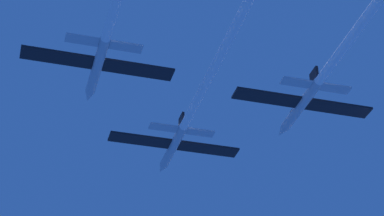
# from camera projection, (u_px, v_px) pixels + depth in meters

# --- Properties ---
(jet_lead) EXTENTS (18.12, 55.87, 3.00)m
(jet_lead) POSITION_uv_depth(u_px,v_px,m) (205.00, 86.00, 93.48)
(jet_lead) COLOR #B2BAC6
(jet_right_wing) EXTENTS (18.12, 48.06, 3.00)m
(jet_right_wing) POSITION_uv_depth(u_px,v_px,m) (342.00, 50.00, 87.21)
(jet_right_wing) COLOR #B2BAC6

